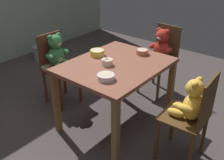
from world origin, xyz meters
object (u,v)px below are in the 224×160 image
object	(u,v)px
teddy_chair_near_front	(191,108)
dining_table	(116,72)
porridge_bowl_white_near_left	(106,77)
metal_pail	(41,52)
teddy_chair_far_center	(58,59)
porridge_bowl_cream_center	(107,62)
porridge_bowl_yellow_far_center	(97,53)
teddy_chair_near_right	(161,50)
porridge_bowl_terracotta_near_right	(142,52)

from	to	relation	value
teddy_chair_near_front	dining_table	bearing A→B (deg)	-4.72
dining_table	porridge_bowl_white_near_left	world-z (taller)	porridge_bowl_white_near_left
teddy_chair_near_front	metal_pail	size ratio (longest dim) A/B	3.29
porridge_bowl_white_near_left	metal_pail	world-z (taller)	porridge_bowl_white_near_left
teddy_chair_far_center	porridge_bowl_cream_center	bearing A→B (deg)	1.83
dining_table	porridge_bowl_white_near_left	distance (m)	0.38
porridge_bowl_yellow_far_center	porridge_bowl_white_near_left	size ratio (longest dim) A/B	0.98
teddy_chair_near_right	porridge_bowl_white_near_left	size ratio (longest dim) A/B	5.63
teddy_chair_near_front	porridge_bowl_white_near_left	world-z (taller)	teddy_chair_near_front
teddy_chair_far_center	porridge_bowl_yellow_far_center	distance (m)	0.58
dining_table	porridge_bowl_terracotta_near_right	distance (m)	0.40
teddy_chair_near_right	metal_pail	size ratio (longest dim) A/B	3.31
porridge_bowl_terracotta_near_right	metal_pail	world-z (taller)	porridge_bowl_terracotta_near_right
teddy_chair_near_front	porridge_bowl_cream_center	xyz separation A→B (m)	(-0.06, 0.88, 0.20)
metal_pail	teddy_chair_far_center	bearing A→B (deg)	-117.75
porridge_bowl_white_near_left	porridge_bowl_cream_center	world-z (taller)	porridge_bowl_cream_center
teddy_chair_near_right	porridge_bowl_terracotta_near_right	world-z (taller)	teddy_chair_near_right
teddy_chair_near_right	porridge_bowl_yellow_far_center	xyz separation A→B (m)	(-0.90, 0.28, 0.18)
teddy_chair_near_front	teddy_chair_far_center	bearing A→B (deg)	-1.53
porridge_bowl_terracotta_near_right	teddy_chair_near_right	bearing A→B (deg)	7.71
porridge_bowl_yellow_far_center	teddy_chair_far_center	bearing A→B (deg)	101.40
teddy_chair_far_center	metal_pail	world-z (taller)	teddy_chair_far_center
teddy_chair_near_front	porridge_bowl_yellow_far_center	xyz separation A→B (m)	(0.07, 1.12, 0.20)
teddy_chair_far_center	porridge_bowl_cream_center	world-z (taller)	teddy_chair_far_center
teddy_chair_near_front	teddy_chair_near_right	xyz separation A→B (m)	(0.97, 0.85, 0.02)
teddy_chair_far_center	porridge_bowl_terracotta_near_right	xyz separation A→B (m)	(0.44, -0.89, 0.18)
teddy_chair_far_center	porridge_bowl_yellow_far_center	bearing A→B (deg)	14.33
porridge_bowl_white_near_left	metal_pail	distance (m)	2.57
teddy_chair_near_front	porridge_bowl_terracotta_near_right	world-z (taller)	teddy_chair_near_front
dining_table	porridge_bowl_yellow_far_center	bearing A→B (deg)	81.78
metal_pail	teddy_chair_near_right	bearing A→B (deg)	-81.68
teddy_chair_near_right	porridge_bowl_terracotta_near_right	bearing A→B (deg)	12.26
teddy_chair_near_front	porridge_bowl_white_near_left	distance (m)	0.78
teddy_chair_near_right	teddy_chair_far_center	bearing A→B (deg)	-34.37
metal_pail	teddy_chair_near_front	bearing A→B (deg)	-102.37
teddy_chair_near_front	porridge_bowl_yellow_far_center	bearing A→B (deg)	-6.39
teddy_chair_near_front	porridge_bowl_white_near_left	xyz separation A→B (m)	(-0.30, 0.69, 0.19)
teddy_chair_near_right	porridge_bowl_cream_center	distance (m)	1.04
teddy_chair_near_right	porridge_bowl_terracotta_near_right	xyz separation A→B (m)	(-0.56, -0.08, 0.17)
porridge_bowl_cream_center	teddy_chair_near_front	bearing A→B (deg)	-86.33
teddy_chair_near_front	porridge_bowl_terracotta_near_right	size ratio (longest dim) A/B	6.65
porridge_bowl_white_near_left	teddy_chair_far_center	bearing A→B (deg)	75.14
dining_table	porridge_bowl_yellow_far_center	size ratio (longest dim) A/B	6.96
teddy_chair_far_center	porridge_bowl_white_near_left	xyz separation A→B (m)	(-0.26, -0.97, 0.17)
dining_table	porridge_bowl_white_near_left	bearing A→B (deg)	-155.90
porridge_bowl_terracotta_near_right	porridge_bowl_white_near_left	bearing A→B (deg)	-173.37
teddy_chair_far_center	porridge_bowl_yellow_far_center	world-z (taller)	teddy_chair_far_center
porridge_bowl_yellow_far_center	metal_pail	world-z (taller)	porridge_bowl_yellow_far_center
teddy_chair_far_center	dining_table	bearing A→B (deg)	7.57
dining_table	porridge_bowl_cream_center	distance (m)	0.16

